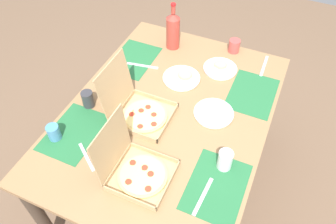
% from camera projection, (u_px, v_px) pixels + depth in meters
% --- Properties ---
extents(ground_plane, '(6.00, 6.00, 0.00)m').
position_uv_depth(ground_plane, '(168.00, 179.00, 2.41)').
color(ground_plane, brown).
extents(dining_table, '(1.50, 1.10, 0.73)m').
position_uv_depth(dining_table, '(168.00, 123.00, 1.93)').
color(dining_table, '#3F3328').
rests_on(dining_table, ground_plane).
extents(placemat_near_left, '(0.36, 0.26, 0.00)m').
position_uv_depth(placemat_near_left, '(216.00, 186.00, 1.55)').
color(placemat_near_left, '#236638').
rests_on(placemat_near_left, dining_table).
extents(placemat_near_right, '(0.36, 0.26, 0.00)m').
position_uv_depth(placemat_near_right, '(252.00, 93.00, 1.96)').
color(placemat_near_right, '#236638').
rests_on(placemat_near_right, dining_table).
extents(placemat_far_left, '(0.36, 0.26, 0.00)m').
position_uv_depth(placemat_far_left, '(74.00, 133.00, 1.76)').
color(placemat_far_left, '#236638').
rests_on(placemat_far_left, dining_table).
extents(placemat_far_right, '(0.36, 0.26, 0.00)m').
position_uv_depth(placemat_far_right, '(134.00, 59.00, 2.18)').
color(placemat_far_right, '#236638').
rests_on(placemat_far_right, dining_table).
extents(pizza_box_corner_left, '(0.28, 0.30, 0.31)m').
position_uv_depth(pizza_box_corner_left, '(136.00, 169.00, 1.56)').
color(pizza_box_corner_left, tan).
rests_on(pizza_box_corner_left, dining_table).
extents(pizza_box_corner_right, '(0.29, 0.33, 0.32)m').
position_uv_depth(pizza_box_corner_right, '(138.00, 109.00, 1.81)').
color(pizza_box_corner_right, tan).
rests_on(pizza_box_corner_right, dining_table).
extents(plate_middle, '(0.21, 0.21, 0.03)m').
position_uv_depth(plate_middle, '(220.00, 68.00, 2.10)').
color(plate_middle, white).
rests_on(plate_middle, dining_table).
extents(plate_far_right, '(0.22, 0.22, 0.02)m').
position_uv_depth(plate_far_right, '(214.00, 113.00, 1.85)').
color(plate_far_right, white).
rests_on(plate_far_right, dining_table).
extents(plate_near_right, '(0.23, 0.23, 0.03)m').
position_uv_depth(plate_near_right, '(182.00, 78.00, 2.04)').
color(plate_near_right, white).
rests_on(plate_near_right, dining_table).
extents(soda_bottle, '(0.09, 0.09, 0.32)m').
position_uv_depth(soda_bottle, '(173.00, 30.00, 2.17)').
color(soda_bottle, '#B2382D').
rests_on(soda_bottle, dining_table).
extents(cup_clear_right, '(0.07, 0.07, 0.11)m').
position_uv_depth(cup_clear_right, '(225.00, 160.00, 1.58)').
color(cup_clear_right, silver).
rests_on(cup_clear_right, dining_table).
extents(cup_dark, '(0.07, 0.07, 0.10)m').
position_uv_depth(cup_dark, '(88.00, 99.00, 1.86)').
color(cup_dark, '#333338').
rests_on(cup_dark, dining_table).
extents(cup_clear_left, '(0.07, 0.07, 0.09)m').
position_uv_depth(cup_clear_left, '(234.00, 46.00, 2.20)').
color(cup_clear_left, '#BF4742').
rests_on(cup_clear_left, dining_table).
extents(cup_spare, '(0.07, 0.07, 0.09)m').
position_uv_depth(cup_spare, '(54.00, 132.00, 1.71)').
color(cup_spare, teal).
rests_on(cup_spare, dining_table).
extents(knife_by_far_right, '(0.21, 0.03, 0.00)m').
position_uv_depth(knife_by_far_right, '(203.00, 196.00, 1.51)').
color(knife_by_far_right, '#B7B7BC').
rests_on(knife_by_far_right, dining_table).
extents(fork_by_near_right, '(0.12, 0.16, 0.00)m').
position_uv_depth(fork_by_near_right, '(87.00, 157.00, 1.66)').
color(fork_by_near_right, '#B7B7BC').
rests_on(fork_by_near_right, dining_table).
extents(knife_by_near_left, '(0.05, 0.21, 0.00)m').
position_uv_depth(knife_by_near_left, '(142.00, 66.00, 2.13)').
color(knife_by_near_left, '#B7B7BC').
rests_on(knife_by_near_left, dining_table).
extents(knife_by_far_left, '(0.21, 0.02, 0.00)m').
position_uv_depth(knife_by_far_left, '(264.00, 66.00, 2.13)').
color(knife_by_far_left, '#B7B7BC').
rests_on(knife_by_far_left, dining_table).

